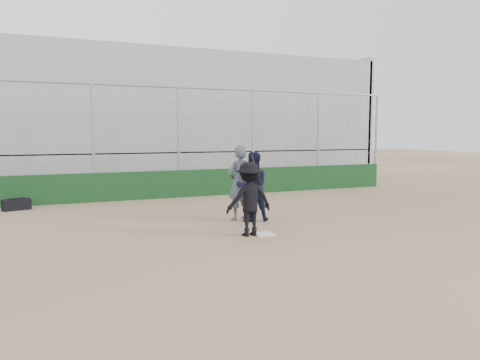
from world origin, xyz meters
name	(u,v)px	position (x,y,z in m)	size (l,w,h in m)	color
ground	(264,235)	(0.00, 0.00, 0.00)	(90.00, 90.00, 0.00)	brown
home_plate	(264,234)	(0.00, 0.00, 0.01)	(0.44, 0.44, 0.02)	white
backstop	(179,171)	(0.00, 7.00, 0.96)	(18.10, 0.25, 4.04)	#103315
bleachers	(148,121)	(0.00, 11.95, 2.92)	(20.25, 6.70, 6.98)	#969696
batter_at_plate	(249,199)	(-0.35, 0.07, 0.85)	(1.11, 0.76, 1.86)	black
catcher_crouched	(253,198)	(0.45, 1.60, 0.62)	(1.01, 0.85, 1.24)	black
umpire	(239,186)	(0.21, 1.95, 0.91)	(0.74, 0.49, 1.83)	#464F59
equipment_bag	(16,205)	(-5.41, 6.16, 0.17)	(0.86, 0.55, 0.38)	black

